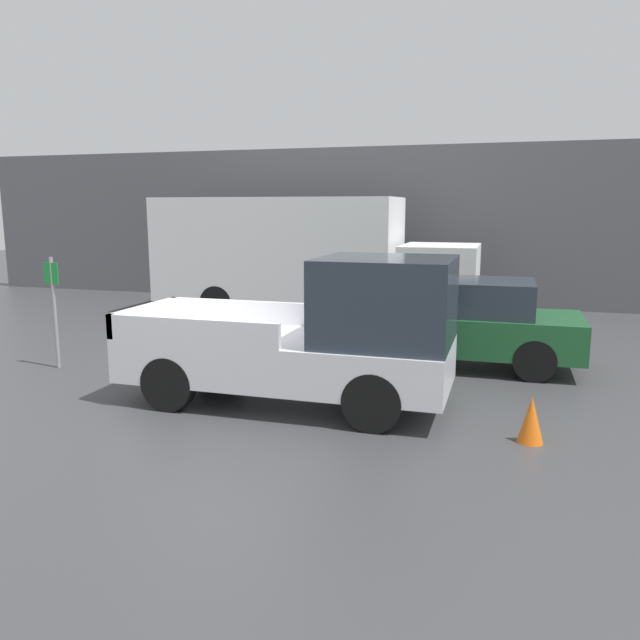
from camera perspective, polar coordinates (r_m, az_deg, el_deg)
name	(u,v)px	position (r m, az deg, el deg)	size (l,w,h in m)	color
ground_plane	(206,399)	(10.20, -10.38, -7.08)	(60.00, 60.00, 0.00)	#3D3D3F
building_wall	(362,226)	(20.09, 3.85, 8.60)	(28.00, 0.15, 4.87)	#56565B
pickup_truck	(318,338)	(9.44, -0.15, -1.68)	(5.02, 1.97, 2.30)	silver
car	(459,321)	(12.29, 12.59, -0.13)	(4.58, 1.94, 1.66)	#1E592D
delivery_truck	(299,254)	(17.29, -1.90, 6.08)	(8.76, 2.54, 3.28)	white
parking_sign	(54,306)	(12.69, -23.14, 1.20)	(0.30, 0.07, 2.11)	gray
newspaper_box	(445,289)	(19.48, 11.37, 2.76)	(0.45, 0.40, 1.07)	gold
traffic_cone	(531,420)	(8.60, 18.74, -8.63)	(0.33, 0.33, 0.62)	orange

